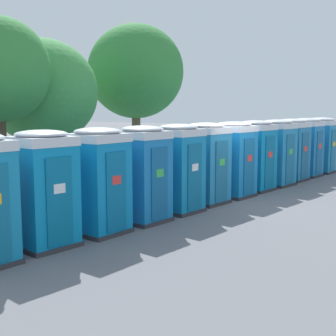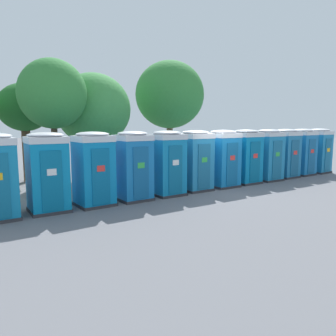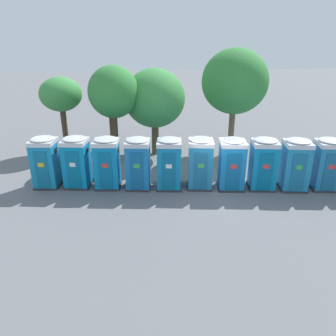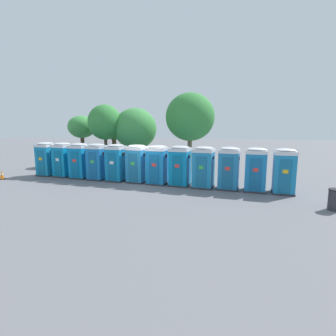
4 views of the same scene
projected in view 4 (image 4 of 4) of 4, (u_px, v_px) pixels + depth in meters
ground_plane at (146, 183)px, 17.28m from camera, size 120.00×120.00×0.00m
portapotty_0 at (46, 159)px, 19.87m from camera, size 1.32×1.34×2.54m
portapotty_1 at (63, 160)px, 19.43m from camera, size 1.39×1.39×2.54m
portapotty_2 at (80, 161)px, 18.88m from camera, size 1.32×1.32×2.54m
portapotty_3 at (97, 162)px, 18.36m from camera, size 1.32×1.35×2.54m
portapotty_4 at (116, 163)px, 17.89m from camera, size 1.34×1.36×2.54m
portapotty_5 at (137, 163)px, 17.49m from camera, size 1.37×1.37×2.54m
portapotty_6 at (157, 165)px, 16.93m from camera, size 1.39×1.36×2.54m
portapotty_7 at (180, 166)px, 16.48m from camera, size 1.39×1.38×2.54m
portapotty_8 at (203, 167)px, 15.94m from camera, size 1.41×1.39×2.54m
portapotty_9 at (229, 168)px, 15.53m from camera, size 1.35×1.37×2.54m
portapotty_10 at (256, 169)px, 15.06m from camera, size 1.34×1.34×2.54m
portapotty_11 at (284, 171)px, 14.55m from camera, size 1.29×1.32×2.54m
street_tree_0 at (135, 129)px, 22.55m from camera, size 3.66×3.66×5.27m
street_tree_1 at (105, 123)px, 22.10m from camera, size 2.85×2.85×5.52m
street_tree_2 at (190, 117)px, 21.12m from camera, size 3.95×3.95×6.39m
street_tree_3 at (114, 128)px, 24.73m from camera, size 2.49×2.49×4.72m
street_tree_4 at (82, 127)px, 24.79m from camera, size 2.57×2.57×4.71m
trash_can at (336, 200)px, 11.77m from camera, size 0.64×0.64×0.97m
traffic_cone at (2, 175)px, 18.59m from camera, size 0.36×0.36×0.64m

